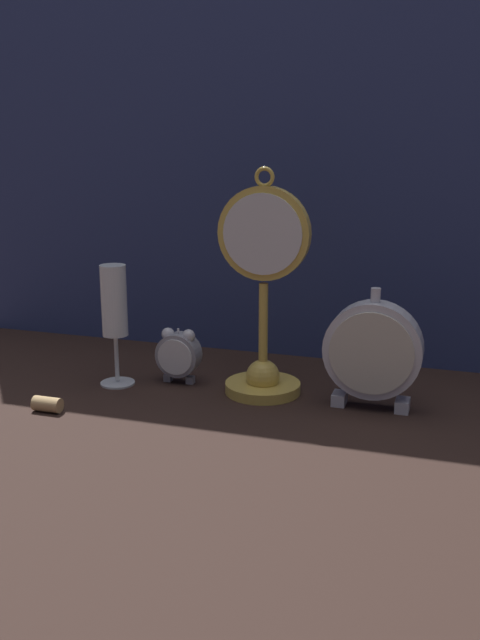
% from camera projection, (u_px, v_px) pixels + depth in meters
% --- Properties ---
extents(ground_plane, '(4.00, 4.00, 0.00)m').
position_uv_depth(ground_plane, '(223.00, 418.00, 1.01)').
color(ground_plane, black).
extents(fabric_backdrop_drape, '(1.25, 0.01, 0.76)m').
position_uv_depth(fabric_backdrop_drape, '(284.00, 139.00, 1.21)').
color(fabric_backdrop_drape, navy).
rests_on(fabric_backdrop_drape, ground_plane).
extents(pocket_watch_on_stand, '(0.14, 0.12, 0.34)m').
position_uv_depth(pocket_watch_on_stand, '(263.00, 307.00, 1.07)').
color(pocket_watch_on_stand, gold).
rests_on(pocket_watch_on_stand, ground_plane).
extents(alarm_clock_twin_bell, '(0.07, 0.03, 0.09)m').
position_uv_depth(alarm_clock_twin_bell, '(178.00, 353.00, 1.14)').
color(alarm_clock_twin_bell, gray).
rests_on(alarm_clock_twin_bell, ground_plane).
extents(mantel_clock_silver, '(0.14, 0.04, 0.18)m').
position_uv_depth(mantel_clock_silver, '(373.00, 351.00, 1.02)').
color(mantel_clock_silver, silver).
rests_on(mantel_clock_silver, ground_plane).
extents(champagne_flute, '(0.06, 0.06, 0.19)m').
position_uv_depth(champagne_flute, '(114.00, 310.00, 1.12)').
color(champagne_flute, silver).
rests_on(champagne_flute, ground_plane).
extents(wine_cork, '(0.04, 0.02, 0.02)m').
position_uv_depth(wine_cork, '(47.00, 404.00, 1.03)').
color(wine_cork, tan).
rests_on(wine_cork, ground_plane).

